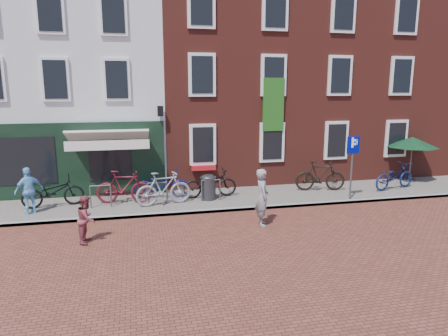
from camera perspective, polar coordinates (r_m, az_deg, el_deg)
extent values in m
plane|color=brown|center=(14.18, -2.94, -6.45)|extent=(80.00, 80.00, 0.00)
cube|color=slate|center=(15.75, -0.26, -4.39)|extent=(24.00, 3.00, 0.10)
cube|color=silver|center=(20.49, -20.75, 11.17)|extent=(8.00, 8.00, 9.00)
cube|color=maroon|center=(20.74, -0.82, 13.27)|extent=(6.00, 8.00, 10.00)
cube|color=maroon|center=(22.74, 14.54, 12.77)|extent=(6.00, 8.00, 10.00)
cube|color=maroon|center=(26.30, 27.44, 10.55)|extent=(7.00, 8.00, 9.00)
cylinder|color=#39393C|center=(15.43, -2.23, -2.92)|extent=(0.56, 0.56, 0.85)
ellipsoid|color=#39393C|center=(15.31, -2.24, -1.15)|extent=(0.56, 0.56, 0.25)
cylinder|color=#4C4C4F|center=(16.02, 17.57, -0.13)|extent=(0.07, 0.07, 2.37)
cube|color=#010B7F|center=(15.85, 17.80, 3.11)|extent=(0.50, 0.04, 0.65)
cylinder|color=#4C4C4F|center=(20.31, 24.66, -1.56)|extent=(0.50, 0.50, 0.08)
cylinder|color=#4C4C4F|center=(20.14, 24.88, 0.97)|extent=(0.06, 0.06, 1.90)
cone|color=#0F361C|center=(20.01, 25.11, 3.64)|extent=(2.26, 2.26, 0.45)
imported|color=gray|center=(12.85, 5.42, -4.12)|extent=(0.51, 0.71, 1.83)
imported|color=brown|center=(12.13, -18.85, -6.83)|extent=(0.61, 0.73, 1.36)
imported|color=#75BAEA|center=(15.15, -25.83, -2.89)|extent=(1.00, 0.85, 1.60)
imported|color=black|center=(15.73, -23.02, -3.08)|extent=(2.21, 1.09, 1.11)
imported|color=#59121B|center=(15.33, -13.94, -2.61)|extent=(2.12, 0.94, 1.23)
imported|color=#120F4C|center=(15.73, -8.73, -2.27)|extent=(2.16, 0.90, 1.11)
imported|color=gray|center=(14.84, -8.53, -2.87)|extent=(2.12, 0.99, 1.23)
imported|color=black|center=(15.69, -2.00, -2.18)|extent=(2.14, 0.83, 1.11)
imported|color=black|center=(17.14, 13.43, -1.10)|extent=(2.12, 0.98, 1.23)
imported|color=#0E1A48|center=(18.35, 22.92, -1.08)|extent=(2.23, 1.24, 1.11)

